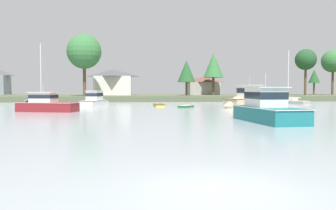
{
  "coord_description": "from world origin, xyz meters",
  "views": [
    {
      "loc": [
        -2.25,
        -9.9,
        2.82
      ],
      "look_at": [
        1.74,
        35.61,
        0.72
      ],
      "focal_mm": 37.41,
      "sensor_mm": 36.0,
      "label": 1
    }
  ],
  "objects_px": {
    "cruiser_sand": "(247,102)",
    "cruiser_maroon": "(42,107)",
    "sailboat_grey": "(290,103)",
    "sailboat_skyblue": "(40,103)",
    "dinghy_yellow": "(159,106)",
    "cruiser_teal": "(263,113)",
    "dinghy_green": "(186,107)",
    "cruiser_white": "(96,102)"
  },
  "relations": [
    {
      "from": "cruiser_maroon",
      "to": "dinghy_yellow",
      "type": "bearing_deg",
      "value": 37.53
    },
    {
      "from": "cruiser_maroon",
      "to": "cruiser_teal",
      "type": "xyz_separation_m",
      "value": [
        23.0,
        -14.77,
        0.13
      ]
    },
    {
      "from": "dinghy_green",
      "to": "sailboat_skyblue",
      "type": "distance_m",
      "value": 29.07
    },
    {
      "from": "sailboat_skyblue",
      "to": "dinghy_green",
      "type": "bearing_deg",
      "value": -29.55
    },
    {
      "from": "sailboat_skyblue",
      "to": "dinghy_yellow",
      "type": "relative_size",
      "value": 3.22
    },
    {
      "from": "dinghy_yellow",
      "to": "sailboat_skyblue",
      "type": "bearing_deg",
      "value": 155.5
    },
    {
      "from": "sailboat_grey",
      "to": "sailboat_skyblue",
      "type": "bearing_deg",
      "value": 176.96
    },
    {
      "from": "cruiser_sand",
      "to": "cruiser_teal",
      "type": "relative_size",
      "value": 1.1
    },
    {
      "from": "dinghy_green",
      "to": "cruiser_maroon",
      "type": "relative_size",
      "value": 0.36
    },
    {
      "from": "sailboat_grey",
      "to": "cruiser_white",
      "type": "distance_m",
      "value": 36.14
    },
    {
      "from": "cruiser_sand",
      "to": "cruiser_white",
      "type": "height_order",
      "value": "cruiser_sand"
    },
    {
      "from": "dinghy_green",
      "to": "cruiser_teal",
      "type": "xyz_separation_m",
      "value": [
        3.83,
        -22.05,
        0.56
      ]
    },
    {
      "from": "cruiser_sand",
      "to": "cruiser_teal",
      "type": "bearing_deg",
      "value": -104.44
    },
    {
      "from": "sailboat_skyblue",
      "to": "cruiser_sand",
      "type": "bearing_deg",
      "value": -21.62
    },
    {
      "from": "dinghy_yellow",
      "to": "cruiser_white",
      "type": "distance_m",
      "value": 11.0
    },
    {
      "from": "dinghy_yellow",
      "to": "cruiser_teal",
      "type": "distance_m",
      "value": 27.67
    },
    {
      "from": "cruiser_sand",
      "to": "cruiser_maroon",
      "type": "bearing_deg",
      "value": -164.9
    },
    {
      "from": "dinghy_green",
      "to": "cruiser_teal",
      "type": "bearing_deg",
      "value": -80.16
    },
    {
      "from": "cruiser_white",
      "to": "dinghy_green",
      "type": "bearing_deg",
      "value": -28.84
    },
    {
      "from": "cruiser_white",
      "to": "cruiser_teal",
      "type": "xyz_separation_m",
      "value": [
        18.1,
        -29.91,
        0.08
      ]
    },
    {
      "from": "dinghy_yellow",
      "to": "cruiser_teal",
      "type": "bearing_deg",
      "value": -74.01
    },
    {
      "from": "dinghy_green",
      "to": "cruiser_sand",
      "type": "bearing_deg",
      "value": 2.97
    },
    {
      "from": "sailboat_skyblue",
      "to": "dinghy_yellow",
      "type": "height_order",
      "value": "sailboat_skyblue"
    },
    {
      "from": "dinghy_green",
      "to": "dinghy_yellow",
      "type": "distance_m",
      "value": 5.92
    },
    {
      "from": "sailboat_skyblue",
      "to": "cruiser_teal",
      "type": "distance_m",
      "value": 46.61
    },
    {
      "from": "dinghy_yellow",
      "to": "cruiser_white",
      "type": "height_order",
      "value": "cruiser_white"
    },
    {
      "from": "cruiser_maroon",
      "to": "cruiser_white",
      "type": "xyz_separation_m",
      "value": [
        4.9,
        15.14,
        0.05
      ]
    },
    {
      "from": "dinghy_yellow",
      "to": "cruiser_sand",
      "type": "relative_size",
      "value": 0.33
    },
    {
      "from": "dinghy_green",
      "to": "sailboat_grey",
      "type": "bearing_deg",
      "value": 28.71
    },
    {
      "from": "cruiser_maroon",
      "to": "cruiser_sand",
      "type": "bearing_deg",
      "value": 15.1
    },
    {
      "from": "dinghy_green",
      "to": "cruiser_sand",
      "type": "distance_m",
      "value": 9.66
    },
    {
      "from": "sailboat_skyblue",
      "to": "cruiser_teal",
      "type": "height_order",
      "value": "sailboat_skyblue"
    },
    {
      "from": "sailboat_skyblue",
      "to": "sailboat_grey",
      "type": "relative_size",
      "value": 1.1
    },
    {
      "from": "sailboat_grey",
      "to": "cruiser_maroon",
      "type": "distance_m",
      "value": 45.08
    },
    {
      "from": "dinghy_yellow",
      "to": "cruiser_sand",
      "type": "height_order",
      "value": "cruiser_sand"
    },
    {
      "from": "sailboat_skyblue",
      "to": "cruiser_teal",
      "type": "xyz_separation_m",
      "value": [
        29.12,
        -36.39,
        0.46
      ]
    },
    {
      "from": "cruiser_maroon",
      "to": "sailboat_skyblue",
      "type": "bearing_deg",
      "value": 105.79
    },
    {
      "from": "cruiser_sand",
      "to": "sailboat_grey",
      "type": "bearing_deg",
      "value": 43.4
    },
    {
      "from": "dinghy_yellow",
      "to": "cruiser_teal",
      "type": "xyz_separation_m",
      "value": [
        7.62,
        -26.59,
        0.57
      ]
    },
    {
      "from": "dinghy_green",
      "to": "dinghy_yellow",
      "type": "relative_size",
      "value": 0.87
    },
    {
      "from": "cruiser_sand",
      "to": "sailboat_grey",
      "type": "height_order",
      "value": "sailboat_grey"
    },
    {
      "from": "dinghy_yellow",
      "to": "cruiser_maroon",
      "type": "xyz_separation_m",
      "value": [
        -15.38,
        -11.82,
        0.43
      ]
    }
  ]
}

